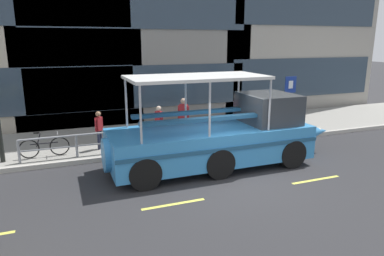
{
  "coord_description": "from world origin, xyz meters",
  "views": [
    {
      "loc": [
        -5.11,
        -9.56,
        4.32
      ],
      "look_at": [
        -0.7,
        1.8,
        1.3
      ],
      "focal_mm": 32.86,
      "sensor_mm": 36.0,
      "label": 1
    }
  ],
  "objects_px": {
    "duck_tour_boat": "(224,136)",
    "pedestrian_mid_left": "(183,115)",
    "leaned_bicycle": "(44,147)",
    "pedestrian_near_stern": "(99,127)",
    "parking_sign": "(290,94)",
    "pedestrian_near_bow": "(251,108)",
    "pedestrian_mid_right": "(159,120)"
  },
  "relations": [
    {
      "from": "pedestrian_near_bow",
      "to": "pedestrian_mid_right",
      "type": "relative_size",
      "value": 1.14
    },
    {
      "from": "pedestrian_mid_left",
      "to": "pedestrian_near_stern",
      "type": "xyz_separation_m",
      "value": [
        -3.58,
        -0.23,
        -0.16
      ]
    },
    {
      "from": "pedestrian_near_stern",
      "to": "duck_tour_boat",
      "type": "bearing_deg",
      "value": -36.98
    },
    {
      "from": "pedestrian_near_bow",
      "to": "pedestrian_near_stern",
      "type": "xyz_separation_m",
      "value": [
        -7.08,
        -0.5,
        -0.15
      ]
    },
    {
      "from": "parking_sign",
      "to": "leaned_bicycle",
      "type": "bearing_deg",
      "value": -178.87
    },
    {
      "from": "leaned_bicycle",
      "to": "pedestrian_near_stern",
      "type": "bearing_deg",
      "value": 7.32
    },
    {
      "from": "duck_tour_boat",
      "to": "pedestrian_near_bow",
      "type": "distance_m",
      "value": 4.68
    },
    {
      "from": "parking_sign",
      "to": "pedestrian_mid_right",
      "type": "distance_m",
      "value": 6.39
    },
    {
      "from": "pedestrian_mid_right",
      "to": "pedestrian_mid_left",
      "type": "bearing_deg",
      "value": 1.86
    },
    {
      "from": "duck_tour_boat",
      "to": "pedestrian_mid_left",
      "type": "relative_size",
      "value": 4.91
    },
    {
      "from": "pedestrian_mid_left",
      "to": "duck_tour_boat",
      "type": "bearing_deg",
      "value": -83.78
    },
    {
      "from": "duck_tour_boat",
      "to": "parking_sign",
      "type": "bearing_deg",
      "value": 30.9
    },
    {
      "from": "pedestrian_mid_left",
      "to": "pedestrian_mid_right",
      "type": "bearing_deg",
      "value": -178.14
    },
    {
      "from": "leaned_bicycle",
      "to": "pedestrian_mid_right",
      "type": "relative_size",
      "value": 1.14
    },
    {
      "from": "leaned_bicycle",
      "to": "pedestrian_near_bow",
      "type": "relative_size",
      "value": 1.0
    },
    {
      "from": "leaned_bicycle",
      "to": "pedestrian_mid_right",
      "type": "distance_m",
      "value": 4.54
    },
    {
      "from": "duck_tour_boat",
      "to": "pedestrian_mid_left",
      "type": "bearing_deg",
      "value": 96.22
    },
    {
      "from": "pedestrian_near_bow",
      "to": "pedestrian_mid_left",
      "type": "distance_m",
      "value": 3.51
    },
    {
      "from": "pedestrian_mid_left",
      "to": "pedestrian_mid_right",
      "type": "xyz_separation_m",
      "value": [
        -1.11,
        -0.04,
        -0.15
      ]
    },
    {
      "from": "pedestrian_near_bow",
      "to": "pedestrian_near_stern",
      "type": "bearing_deg",
      "value": -175.96
    },
    {
      "from": "parking_sign",
      "to": "pedestrian_near_stern",
      "type": "distance_m",
      "value": 8.84
    },
    {
      "from": "parking_sign",
      "to": "duck_tour_boat",
      "type": "bearing_deg",
      "value": -149.1
    },
    {
      "from": "pedestrian_near_bow",
      "to": "duck_tour_boat",
      "type": "bearing_deg",
      "value": -132.32
    },
    {
      "from": "pedestrian_near_bow",
      "to": "pedestrian_near_stern",
      "type": "relative_size",
      "value": 1.16
    },
    {
      "from": "pedestrian_mid_right",
      "to": "pedestrian_near_stern",
      "type": "bearing_deg",
      "value": -175.52
    },
    {
      "from": "parking_sign",
      "to": "pedestrian_mid_right",
      "type": "xyz_separation_m",
      "value": [
        -6.33,
        0.24,
        -0.81
      ]
    },
    {
      "from": "leaned_bicycle",
      "to": "duck_tour_boat",
      "type": "height_order",
      "value": "duck_tour_boat"
    },
    {
      "from": "pedestrian_mid_left",
      "to": "pedestrian_near_stern",
      "type": "distance_m",
      "value": 3.6
    },
    {
      "from": "leaned_bicycle",
      "to": "duck_tour_boat",
      "type": "distance_m",
      "value": 6.55
    },
    {
      "from": "duck_tour_boat",
      "to": "pedestrian_mid_left",
      "type": "height_order",
      "value": "duck_tour_boat"
    },
    {
      "from": "leaned_bicycle",
      "to": "pedestrian_near_stern",
      "type": "height_order",
      "value": "pedestrian_near_stern"
    },
    {
      "from": "duck_tour_boat",
      "to": "pedestrian_mid_right",
      "type": "relative_size",
      "value": 5.72
    }
  ]
}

